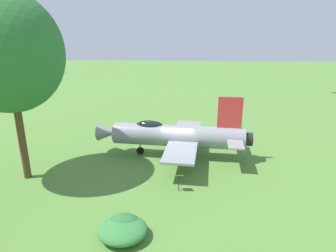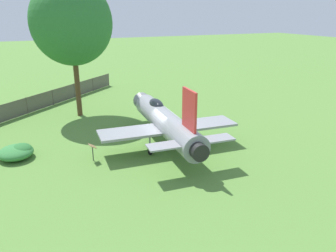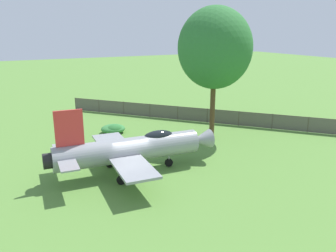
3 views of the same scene
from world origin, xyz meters
TOP-DOWN VIEW (x-y plane):
  - ground_plane at (0.00, 0.00)m, footprint 200.00×200.00m
  - display_jet at (-0.03, -0.36)m, footprint 9.71×12.17m
  - shade_tree at (4.34, -9.95)m, footprint 6.88×6.42m
  - shrub_near_fence at (9.81, -2.12)m, footprint 2.20×2.35m
  - shrub_by_tree at (9.45, -2.13)m, footprint 1.40×1.61m
  - info_plaque at (5.29, 0.32)m, footprint 0.45×0.63m

SIDE VIEW (x-z plane):
  - ground_plane at x=0.00m, z-range 0.00..0.00m
  - shrub_near_fence at x=9.81m, z-range 0.00..0.83m
  - shrub_by_tree at x=9.45m, z-range 0.00..0.92m
  - info_plaque at x=5.29m, z-range 0.28..1.43m
  - display_jet at x=-0.03m, z-range -0.68..4.25m
  - shade_tree at x=4.34m, z-range 2.28..14.09m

